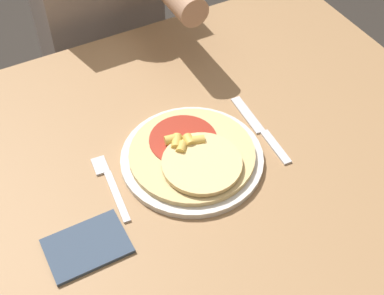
{
  "coord_description": "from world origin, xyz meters",
  "views": [
    {
      "loc": [
        -0.3,
        -0.66,
        1.55
      ],
      "look_at": [
        0.04,
        -0.03,
        0.76
      ],
      "focal_mm": 50.0,
      "sensor_mm": 36.0,
      "label": 1
    }
  ],
  "objects_px": {
    "knife": "(261,130)",
    "plate": "(192,158)",
    "dining_table": "(169,187)",
    "pizza": "(193,155)",
    "fork": "(110,183)",
    "person_diner": "(99,11)"
  },
  "relations": [
    {
      "from": "plate",
      "to": "dining_table",
      "type": "bearing_deg",
      "value": 145.44
    },
    {
      "from": "knife",
      "to": "fork",
      "type": "bearing_deg",
      "value": 177.06
    },
    {
      "from": "dining_table",
      "to": "plate",
      "type": "distance_m",
      "value": 0.11
    },
    {
      "from": "plate",
      "to": "person_diner",
      "type": "bearing_deg",
      "value": 85.88
    },
    {
      "from": "knife",
      "to": "pizza",
      "type": "bearing_deg",
      "value": -176.42
    },
    {
      "from": "dining_table",
      "to": "pizza",
      "type": "height_order",
      "value": "pizza"
    },
    {
      "from": "knife",
      "to": "person_diner",
      "type": "xyz_separation_m",
      "value": [
        -0.12,
        0.65,
        -0.04
      ]
    },
    {
      "from": "dining_table",
      "to": "person_diner",
      "type": "bearing_deg",
      "value": 81.95
    },
    {
      "from": "pizza",
      "to": "fork",
      "type": "height_order",
      "value": "pizza"
    },
    {
      "from": "pizza",
      "to": "knife",
      "type": "height_order",
      "value": "pizza"
    },
    {
      "from": "plate",
      "to": "pizza",
      "type": "height_order",
      "value": "pizza"
    },
    {
      "from": "plate",
      "to": "pizza",
      "type": "distance_m",
      "value": 0.02
    },
    {
      "from": "pizza",
      "to": "knife",
      "type": "relative_size",
      "value": 1.16
    },
    {
      "from": "plate",
      "to": "pizza",
      "type": "relative_size",
      "value": 1.14
    },
    {
      "from": "dining_table",
      "to": "fork",
      "type": "xyz_separation_m",
      "value": [
        -0.13,
        -0.01,
        0.1
      ]
    },
    {
      "from": "pizza",
      "to": "person_diner",
      "type": "bearing_deg",
      "value": 85.88
    },
    {
      "from": "fork",
      "to": "knife",
      "type": "distance_m",
      "value": 0.34
    },
    {
      "from": "knife",
      "to": "plate",
      "type": "bearing_deg",
      "value": -178.39
    },
    {
      "from": "knife",
      "to": "person_diner",
      "type": "relative_size",
      "value": 0.19
    },
    {
      "from": "plate",
      "to": "person_diner",
      "type": "relative_size",
      "value": 0.25
    },
    {
      "from": "plate",
      "to": "knife",
      "type": "relative_size",
      "value": 1.32
    },
    {
      "from": "dining_table",
      "to": "fork",
      "type": "distance_m",
      "value": 0.16
    }
  ]
}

